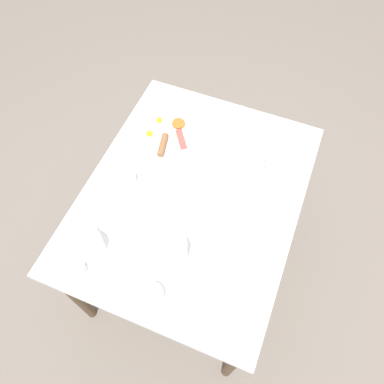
% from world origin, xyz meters
% --- Properties ---
extents(ground_plane, '(8.00, 8.00, 0.00)m').
position_xyz_m(ground_plane, '(0.00, 0.00, 0.00)').
color(ground_plane, '#70665B').
extents(table, '(0.83, 1.04, 0.71)m').
position_xyz_m(table, '(0.00, 0.00, 0.63)').
color(table, white).
rests_on(table, ground_plane).
extents(breakfast_plate, '(0.28, 0.28, 0.04)m').
position_xyz_m(breakfast_plate, '(0.22, -0.23, 0.71)').
color(breakfast_plate, white).
rests_on(breakfast_plate, table).
extents(teapot_near, '(0.11, 0.18, 0.11)m').
position_xyz_m(teapot_near, '(-0.20, -0.30, 0.75)').
color(teapot_near, white).
rests_on(teapot_near, table).
extents(teapot_far, '(0.11, 0.19, 0.11)m').
position_xyz_m(teapot_far, '(0.25, 0.36, 0.75)').
color(teapot_far, white).
rests_on(teapot_far, table).
extents(teacup_with_saucer_left, '(0.13, 0.13, 0.07)m').
position_xyz_m(teacup_with_saucer_left, '(0.26, 0.05, 0.73)').
color(teacup_with_saucer_left, white).
rests_on(teacup_with_saucer_left, table).
extents(teacup_with_saucer_right, '(0.13, 0.13, 0.07)m').
position_xyz_m(teacup_with_saucer_right, '(-0.03, 0.43, 0.73)').
color(teacup_with_saucer_right, white).
rests_on(teacup_with_saucer_right, table).
extents(water_glass_tall, '(0.08, 0.08, 0.16)m').
position_xyz_m(water_glass_tall, '(-0.05, 0.27, 0.78)').
color(water_glass_tall, white).
rests_on(water_glass_tall, table).
extents(creamer_jug, '(0.09, 0.06, 0.07)m').
position_xyz_m(creamer_jug, '(-0.16, 0.11, 0.74)').
color(creamer_jug, white).
rests_on(creamer_jug, table).
extents(napkin_folded, '(0.15, 0.14, 0.01)m').
position_xyz_m(napkin_folded, '(-0.31, 0.28, 0.71)').
color(napkin_folded, white).
rests_on(napkin_folded, table).
extents(fork_by_plate, '(0.18, 0.03, 0.00)m').
position_xyz_m(fork_by_plate, '(-0.26, -0.09, 0.71)').
color(fork_by_plate, silver).
rests_on(fork_by_plate, table).
extents(knife_by_plate, '(0.14, 0.20, 0.00)m').
position_xyz_m(knife_by_plate, '(0.04, 0.06, 0.71)').
color(knife_by_plate, silver).
rests_on(knife_by_plate, table).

